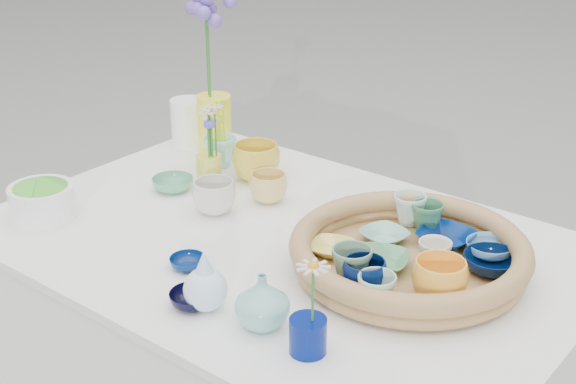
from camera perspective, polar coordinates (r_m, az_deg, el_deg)
The scene contains 32 objects.
wicker_tray at distance 1.59m, azimuth 8.62°, elevation -4.41°, with size 0.47×0.47×0.08m, color brown, non-canonical shape.
tray_ceramic_0 at distance 1.68m, azimuth 11.18°, elevation -3.21°, with size 0.11×0.11×0.03m, color navy.
tray_ceramic_1 at distance 1.60m, azimuth 14.31°, elevation -4.94°, with size 0.11×0.11×0.04m, color black.
tray_ceramic_2 at distance 1.47m, azimuth 10.72°, elevation -6.21°, with size 0.10×0.10×0.08m, color #FFB137.
tray_ceramic_3 at distance 1.57m, azimuth 6.61°, elevation -4.92°, with size 0.11×0.11×0.03m, color #4B8C5A.
tray_ceramic_4 at distance 1.51m, azimuth 4.56°, elevation -5.26°, with size 0.08×0.08×0.07m, color slate.
tray_ceramic_5 at distance 1.67m, azimuth 6.86°, elevation -3.14°, with size 0.09×0.09×0.02m, color #7EB89F.
tray_ceramic_6 at distance 1.75m, azimuth 8.63°, elevation -1.23°, with size 0.07×0.07×0.07m, color silver.
tray_ceramic_7 at distance 1.57m, azimuth 10.36°, elevation -4.48°, with size 0.07×0.07×0.06m, color silver.
tray_ceramic_8 at distance 1.65m, azimuth 14.16°, elevation -3.96°, with size 0.10×0.10×0.03m, color #67AACF.
tray_ceramic_9 at distance 1.48m, azimuth 5.44°, elevation -6.01°, with size 0.08×0.08×0.07m, color #03133E.
tray_ceramic_10 at distance 1.62m, azimuth 3.18°, elevation -4.05°, with size 0.09×0.09×0.02m, color #E9DA5C.
tray_ceramic_11 at distance 1.44m, azimuth 6.31°, elevation -7.05°, with size 0.07×0.07×0.07m, color #9FC7B6.
tray_ceramic_12 at distance 1.72m, azimuth 9.86°, elevation -1.79°, with size 0.07×0.07×0.06m, color #37774F.
loose_ceramic_0 at distance 1.99m, azimuth -2.29°, elevation 2.14°, with size 0.12×0.12×0.09m, color gold.
loose_ceramic_1 at distance 1.87m, azimuth -1.41°, elevation 0.32°, with size 0.09×0.09×0.07m, color #E5C069.
loose_ceramic_2 at distance 1.96m, azimuth -8.19°, elevation 0.56°, with size 0.10×0.10×0.03m, color #58A278.
loose_ceramic_3 at distance 1.82m, azimuth -5.26°, elevation -0.36°, with size 0.10×0.10×0.08m, color silver.
loose_ceramic_4 at distance 1.61m, azimuth -7.14°, elevation -5.01°, with size 0.07×0.07×0.02m, color navy.
loose_ceramic_5 at distance 2.08m, azimuth -4.87°, elevation 2.91°, with size 0.09×0.09×0.08m, color #9AE5E0.
loose_ceramic_6 at distance 1.49m, azimuth -6.77°, elevation -7.57°, with size 0.09×0.09×0.03m, color black.
fluted_bowl at distance 1.88m, azimuth -17.08°, elevation -0.69°, with size 0.15×0.15×0.08m, color white, non-canonical shape.
bud_vase_paleblue at distance 1.45m, azimuth -5.93°, elevation -6.18°, with size 0.08×0.08×0.12m, color silver, non-canonical shape.
bud_vase_seafoam at distance 1.41m, azimuth -1.84°, elevation -7.74°, with size 0.10×0.10×0.10m, color #7ABFB6.
bud_vase_cobalt at distance 1.35m, azimuth 1.43°, elevation -10.17°, with size 0.06×0.06×0.06m, color #021366.
single_daisy at distance 1.30m, azimuth 1.78°, elevation -7.26°, with size 0.07×0.07×0.12m, color silver, non-canonical shape.
tall_vase_yellow at distance 2.13m, azimuth -5.25°, elevation 4.65°, with size 0.09×0.09×0.17m, color #F9FF2C.
gerbera at distance 2.07m, azimuth -5.80°, elevation 10.75°, with size 0.12×0.12×0.31m, color red, non-canonical shape.
hydrangea at distance 2.06m, azimuth -5.69°, elevation 9.75°, with size 0.09×0.09×0.32m, color #62469D, non-canonical shape.
white_pitcher at distance 2.23m, azimuth -7.10°, elevation 4.95°, with size 0.13×0.10×0.13m, color white, non-canonical shape.
daisy_cup at distance 2.00m, azimuth -5.64°, elevation 1.71°, with size 0.06×0.06×0.07m, color #D0D446.
daisy_posy at distance 1.96m, azimuth -5.56°, elevation 4.44°, with size 0.08×0.08×0.13m, color silver, non-canonical shape.
Camera 1 is at (0.95, -1.18, 1.56)m, focal length 50.00 mm.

